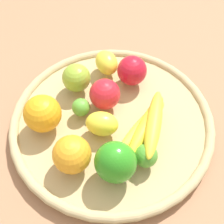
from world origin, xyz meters
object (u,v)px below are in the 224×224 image
banana_bunch (147,125)px  lime_1 (81,107)px  orange_0 (43,114)px  apple_1 (132,71)px  apple_0 (105,94)px  apple_2 (76,78)px  lemon_1 (102,124)px  lemon_0 (107,63)px  lime_0 (146,156)px  bell_pepper (116,162)px  orange_1 (72,154)px

banana_bunch → lime_1: 0.16m
orange_0 → apple_1: (-0.17, 0.17, -0.00)m
orange_0 → apple_0: bearing=124.1°
apple_2 → apple_0: (0.04, 0.08, 0.00)m
lemon_1 → apple_0: (-0.07, -0.01, 0.01)m
lemon_1 → lemon_0: 0.19m
lime_1 → banana_bunch: bearing=79.2°
orange_0 → apple_0: (-0.08, 0.12, -0.01)m
orange_0 → lime_0: (0.05, 0.23, -0.02)m
apple_2 → lime_1: size_ratio=1.64×
lime_1 → bell_pepper: 0.17m
apple_2 → lime_1: bearing=21.3°
apple_1 → lime_0: 0.23m
banana_bunch → bell_pepper: bell_pepper is taller
orange_1 → bell_pepper: (0.01, 0.09, 0.01)m
orange_0 → lime_1: 0.09m
bell_pepper → lime_0: bearing=-148.2°
apple_1 → lime_0: apple_1 is taller
apple_2 → lime_1: 0.08m
banana_bunch → apple_1: bearing=-159.9°
lemon_0 → lime_1: bearing=-12.1°
lemon_1 → bell_pepper: size_ratio=0.76×
lemon_1 → lemon_0: size_ratio=0.99×
orange_0 → apple_2: bearing=160.3°
apple_0 → bell_pepper: (0.17, 0.05, 0.01)m
lemon_1 → apple_1: (-0.16, 0.04, 0.01)m
orange_0 → lemon_0: 0.22m
orange_1 → apple_1: size_ratio=1.07×
apple_2 → lime_0: size_ratio=1.40×
banana_bunch → lemon_0: banana_bunch is taller
banana_bunch → orange_1: orange_1 is taller
apple_2 → bell_pepper: bell_pepper is taller
orange_0 → apple_1: 0.24m
apple_2 → lime_0: apple_2 is taller
lemon_1 → lemon_0: (-0.18, -0.03, 0.00)m
lemon_1 → lime_1: size_ratio=1.72×
bell_pepper → apple_0: bearing=-74.5°
lemon_1 → bell_pepper: (0.10, 0.05, 0.02)m
orange_0 → bell_pepper: (0.09, 0.17, 0.01)m
banana_bunch → lime_0: bearing=4.1°
lemon_1 → orange_1: bearing=-24.6°
orange_1 → apple_1: 0.26m
lime_0 → apple_0: (-0.13, -0.11, 0.01)m
orange_0 → orange_1: size_ratio=1.06×
orange_0 → apple_1: bearing=134.2°
orange_1 → bell_pepper: bearing=86.1°
lemon_1 → orange_1: (0.09, -0.04, 0.01)m
banana_bunch → lemon_0: 0.21m
orange_1 → apple_0: orange_1 is taller
orange_0 → bell_pepper: bearing=62.8°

